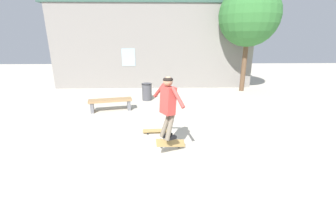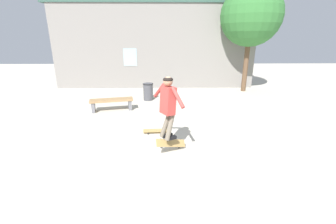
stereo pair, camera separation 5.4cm
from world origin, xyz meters
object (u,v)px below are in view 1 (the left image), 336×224
(skateboard_flipping, at_px, (171,143))
(trash_bin, at_px, (147,91))
(tree_right, at_px, (249,16))
(park_bench, at_px, (111,102))
(skater, at_px, (168,103))
(skateboard_resting, at_px, (156,131))

(skateboard_flipping, bearing_deg, trash_bin, 66.50)
(tree_right, xyz_separation_m, trash_bin, (-4.87, -1.72, -3.25))
(skateboard_flipping, bearing_deg, tree_right, 25.09)
(tree_right, height_order, park_bench, tree_right)
(tree_right, relative_size, skateboard_flipping, 7.01)
(trash_bin, bearing_deg, skateboard_flipping, -79.86)
(tree_right, distance_m, skater, 8.15)
(skateboard_flipping, distance_m, skateboard_resting, 1.28)
(park_bench, relative_size, skateboard_resting, 2.14)
(park_bench, bearing_deg, skater, -71.37)
(skateboard_flipping, bearing_deg, skateboard_resting, 74.72)
(park_bench, height_order, skater, skater)
(tree_right, bearing_deg, skateboard_resting, -129.23)
(tree_right, bearing_deg, skater, -121.44)
(trash_bin, distance_m, skateboard_flipping, 4.94)
(skateboard_resting, bearing_deg, tree_right, 48.14)
(trash_bin, bearing_deg, skater, -80.81)
(park_bench, xyz_separation_m, trash_bin, (1.29, 1.53, 0.06))
(skateboard_resting, bearing_deg, trash_bin, 94.71)
(skateboard_resting, bearing_deg, park_bench, 126.85)
(trash_bin, distance_m, skater, 5.08)
(tree_right, distance_m, skateboard_resting, 7.82)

